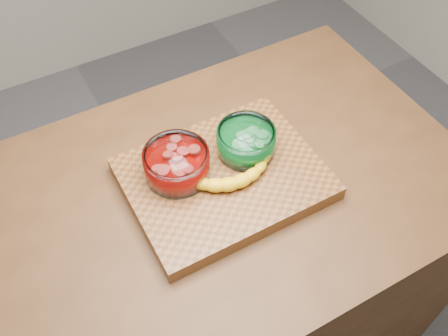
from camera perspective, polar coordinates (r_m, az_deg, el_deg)
ground at (r=1.99m, az=-0.00°, el=-17.63°), size 3.50×3.50×0.00m
counter at (r=1.58m, az=-0.00°, el=-11.70°), size 1.20×0.80×0.90m
cutting_board at (r=1.18m, az=-0.00°, el=-1.22°), size 0.45×0.35×0.04m
bowl_red at (r=1.15m, az=-5.42°, el=0.46°), size 0.15×0.15×0.07m
bowl_green at (r=1.19m, az=2.52°, el=3.08°), size 0.14×0.14×0.07m
banana at (r=1.15m, az=0.29°, el=-0.22°), size 0.25×0.15×0.04m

